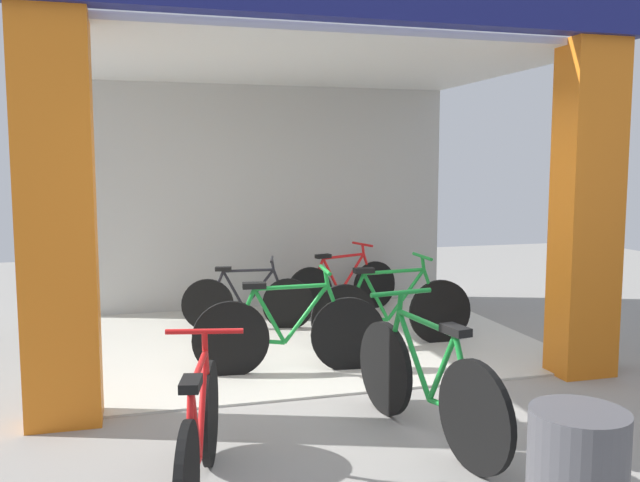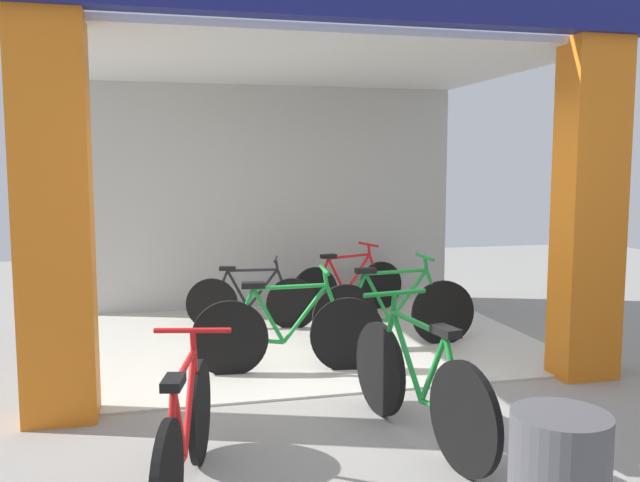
# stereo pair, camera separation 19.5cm
# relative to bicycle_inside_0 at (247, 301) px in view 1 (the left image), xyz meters

# --- Properties ---
(ground_plane) EXTENTS (17.58, 17.58, 0.00)m
(ground_plane) POSITION_rel_bicycle_inside_0_xyz_m (0.43, -2.36, -0.32)
(ground_plane) COLOR gray
(ground_plane) RESTS_ON ground
(shop_facade) EXTENTS (4.99, 3.85, 3.54)m
(shop_facade) POSITION_rel_bicycle_inside_0_xyz_m (0.43, -0.63, 1.56)
(shop_facade) COLOR beige
(shop_facade) RESTS_ON ground
(bicycle_inside_0) EXTENTS (1.44, 0.44, 0.81)m
(bicycle_inside_0) POSITION_rel_bicycle_inside_0_xyz_m (0.00, 0.00, 0.00)
(bicycle_inside_0) COLOR black
(bicycle_inside_0) RESTS_ON ground
(bicycle_inside_1) EXTENTS (1.70, 0.47, 0.93)m
(bicycle_inside_1) POSITION_rel_bicycle_inside_0_xyz_m (1.29, -1.10, 0.05)
(bicycle_inside_1) COLOR black
(bicycle_inside_1) RESTS_ON ground
(bicycle_inside_2) EXTENTS (1.70, 0.47, 0.94)m
(bicycle_inside_2) POSITION_rel_bicycle_inside_0_xyz_m (0.09, -1.69, 0.05)
(bicycle_inside_2) COLOR black
(bicycle_inside_2) RESTS_ON ground
(bicycle_inside_3) EXTENTS (1.53, 0.51, 0.86)m
(bicycle_inside_3) POSITION_rel_bicycle_inside_0_xyz_m (1.27, 0.52, 0.02)
(bicycle_inside_3) COLOR black
(bicycle_inside_3) RESTS_ON ground
(bicycle_parked_0) EXTENTS (0.48, 1.60, 0.90)m
(bicycle_parked_0) POSITION_rel_bicycle_inside_0_xyz_m (-0.89, -3.79, 0.04)
(bicycle_parked_0) COLOR black
(bicycle_parked_0) RESTS_ON ground
(bicycle_parked_1) EXTENTS (0.48, 1.74, 0.97)m
(bicycle_parked_1) POSITION_rel_bicycle_inside_0_xyz_m (0.64, -3.34, 0.06)
(bicycle_parked_1) COLOR black
(bicycle_parked_1) RESTS_ON ground
(trash_bin) EXTENTS (0.46, 0.46, 0.70)m
(trash_bin) POSITION_rel_bicycle_inside_0_xyz_m (0.77, -4.76, 0.03)
(trash_bin) COLOR #4C4C51
(trash_bin) RESTS_ON ground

